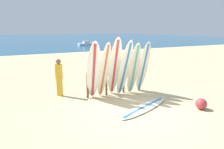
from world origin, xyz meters
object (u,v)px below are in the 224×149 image
(surfboard_leaning_center_left, at_px, (115,67))
(surfboard_leaning_center_right, at_px, (134,69))
(surfboard_leaning_far_left, at_px, (94,71))
(beach_ball, at_px, (201,104))
(surfboard_leaning_right, at_px, (143,67))
(beachgoer_standing, at_px, (59,76))
(small_boat_offshore, at_px, (86,44))
(surfboard_leaning_left, at_px, (104,71))
(surfboard_lying_on_sand, at_px, (145,107))
(surfboard_rack, at_px, (115,79))
(surfboard_leaning_center, at_px, (125,68))

(surfboard_leaning_center_left, xyz_separation_m, surfboard_leaning_center_right, (0.86, -0.10, -0.12))
(surfboard_leaning_far_left, distance_m, surfboard_leaning_center_left, 0.93)
(beach_ball, bearing_deg, surfboard_leaning_right, 105.02)
(surfboard_leaning_far_left, relative_size, beach_ball, 6.02)
(beachgoer_standing, bearing_deg, surfboard_leaning_center_right, -22.25)
(small_boat_offshore, bearing_deg, surfboard_leaning_left, -108.25)
(surfboard_leaning_right, distance_m, surfboard_lying_on_sand, 2.18)
(beach_ball, bearing_deg, surfboard_lying_on_sand, 151.13)
(beach_ball, bearing_deg, surfboard_leaning_far_left, 139.27)
(surfboard_leaning_right, relative_size, beachgoer_standing, 1.45)
(surfboard_leaning_center_right, bearing_deg, surfboard_leaning_left, 176.73)
(surfboard_leaning_left, height_order, beach_ball, surfboard_leaning_left)
(surfboard_leaning_right, bearing_deg, surfboard_leaning_left, 178.71)
(surfboard_lying_on_sand, bearing_deg, beach_ball, -28.87)
(surfboard_leaning_right, bearing_deg, beachgoer_standing, 161.32)
(surfboard_rack, bearing_deg, surfboard_lying_on_sand, -85.23)
(surfboard_rack, distance_m, surfboard_lying_on_sand, 2.03)
(surfboard_lying_on_sand, xyz_separation_m, beachgoer_standing, (-2.33, 2.73, 0.82))
(surfboard_leaning_center, xyz_separation_m, surfboard_leaning_right, (0.97, 0.09, -0.04))
(surfboard_leaning_left, height_order, surfboard_lying_on_sand, surfboard_leaning_left)
(surfboard_leaning_right, bearing_deg, surfboard_lying_on_sand, -122.66)
(small_boat_offshore, bearing_deg, surfboard_leaning_center_left, -107.31)
(surfboard_leaning_center, distance_m, small_boat_offshore, 27.29)
(surfboard_leaning_center_left, bearing_deg, beach_ball, -51.89)
(surfboard_leaning_center, height_order, surfboard_leaning_center_right, surfboard_leaning_center)
(surfboard_leaning_center, bearing_deg, surfboard_leaning_center_right, 6.22)
(beach_ball, bearing_deg, surfboard_leaning_center_right, 115.24)
(beach_ball, bearing_deg, surfboard_leaning_left, 134.33)
(surfboard_rack, bearing_deg, surfboard_leaning_left, -155.73)
(surfboard_leaning_center_left, bearing_deg, surfboard_leaning_center_right, -6.43)
(beachgoer_standing, height_order, small_boat_offshore, beachgoer_standing)
(surfboard_leaning_left, relative_size, surfboard_lying_on_sand, 0.86)
(surfboard_leaning_center, relative_size, beachgoer_standing, 1.50)
(surfboard_leaning_center, xyz_separation_m, surfboard_leaning_center_right, (0.48, 0.05, -0.06))
(surfboard_leaning_center, height_order, beach_ball, surfboard_leaning_center)
(surfboard_leaning_far_left, distance_m, beach_ball, 4.03)
(surfboard_leaning_center_left, height_order, small_boat_offshore, surfboard_leaning_center_left)
(surfboard_rack, xyz_separation_m, surfboard_leaning_center_right, (0.68, -0.37, 0.47))
(surfboard_leaning_left, xyz_separation_m, beach_ball, (2.51, -2.57, -0.94))
(surfboard_leaning_center_left, relative_size, surfboard_leaning_right, 1.09)
(surfboard_rack, height_order, surfboard_lying_on_sand, surfboard_rack)
(surfboard_leaning_left, bearing_deg, surfboard_lying_on_sand, -63.58)
(surfboard_leaning_right, xyz_separation_m, small_boat_offshore, (6.75, 26.07, -0.87))
(surfboard_leaning_left, distance_m, small_boat_offshore, 27.42)
(surfboard_leaning_left, bearing_deg, small_boat_offshore, 71.75)
(surfboard_leaning_center_left, xyz_separation_m, beachgoer_standing, (-2.00, 1.07, -0.37))
(surfboard_leaning_far_left, bearing_deg, surfboard_leaning_center_left, 2.69)
(surfboard_leaning_right, bearing_deg, surfboard_rack, 164.18)
(surfboard_rack, distance_m, surfboard_leaning_left, 0.87)
(surfboard_leaning_left, xyz_separation_m, surfboard_leaning_center, (0.86, -0.13, 0.03))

